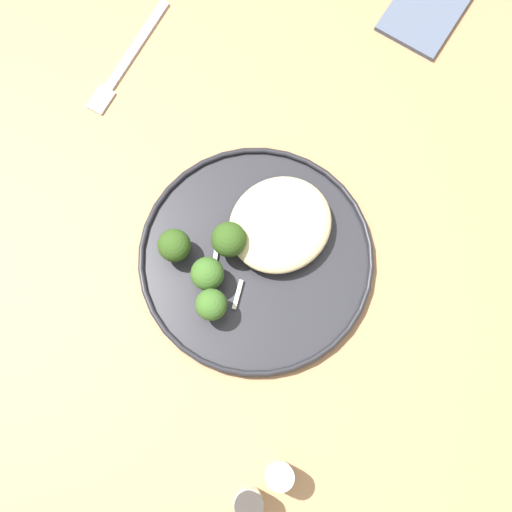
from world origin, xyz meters
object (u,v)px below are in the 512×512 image
at_px(broccoli_floret_front_edge, 229,240).
at_px(pepper_shaker, 249,503).
at_px(seared_scallop_rear_pale, 284,226).
at_px(dinner_plate, 256,258).
at_px(seared_scallop_large_seared, 263,233).
at_px(seared_scallop_front_small, 283,249).
at_px(seared_scallop_half_hidden, 266,213).
at_px(broccoli_floret_near_rim, 207,273).
at_px(broccoli_floret_left_leaning, 174,246).
at_px(dinner_fork, 127,60).
at_px(salt_shaker, 279,476).
at_px(broccoli_floret_split_head, 211,305).
at_px(folded_napkin, 430,3).

xyz_separation_m(broccoli_floret_front_edge, pepper_shaker, (0.17, 0.24, -0.01)).
bearing_deg(broccoli_floret_front_edge, seared_scallop_rear_pale, 160.81).
distance_m(dinner_plate, seared_scallop_large_seared, 0.03).
distance_m(seared_scallop_front_small, seared_scallop_half_hidden, 0.05).
xyz_separation_m(seared_scallop_large_seared, broccoli_floret_near_rim, (0.09, -0.00, 0.02)).
bearing_deg(seared_scallop_half_hidden, seared_scallop_front_small, 74.94).
distance_m(broccoli_floret_left_leaning, broccoli_floret_front_edge, 0.07).
xyz_separation_m(seared_scallop_half_hidden, pepper_shaker, (0.23, 0.25, 0.01)).
height_order(dinner_plate, broccoli_floret_left_leaning, broccoli_floret_left_leaning).
bearing_deg(pepper_shaker, dinner_fork, -113.57).
bearing_deg(dinner_fork, seared_scallop_front_small, 87.71).
bearing_deg(dinner_fork, seared_scallop_rear_pale, 91.16).
xyz_separation_m(salt_shaker, pepper_shaker, (0.04, 0.00, 0.00)).
distance_m(salt_shaker, pepper_shaker, 0.04).
xyz_separation_m(broccoli_floret_split_head, salt_shaker, (0.06, 0.20, -0.01)).
bearing_deg(broccoli_floret_left_leaning, salt_shaker, 75.15).
bearing_deg(broccoli_floret_front_edge, salt_shaker, 62.19).
bearing_deg(dinner_fork, folded_napkin, 151.74).
xyz_separation_m(broccoli_floret_front_edge, salt_shaker, (0.13, 0.24, -0.01)).
height_order(seared_scallop_large_seared, broccoli_floret_split_head, broccoli_floret_split_head).
xyz_separation_m(dinner_plate, seared_scallop_half_hidden, (-0.04, -0.03, 0.01)).
height_order(seared_scallop_front_small, seared_scallop_large_seared, seared_scallop_large_seared).
bearing_deg(folded_napkin, broccoli_floret_left_leaning, 6.47).
distance_m(seared_scallop_front_small, salt_shaker, 0.26).
relative_size(seared_scallop_large_seared, pepper_shaker, 0.36).
height_order(dinner_fork, pepper_shaker, pepper_shaker).
distance_m(seared_scallop_front_small, seared_scallop_large_seared, 0.03).
xyz_separation_m(seared_scallop_large_seared, broccoli_floret_split_head, (0.11, 0.03, 0.02)).
distance_m(broccoli_floret_front_edge, pepper_shaker, 0.30).
bearing_deg(salt_shaker, folded_napkin, -149.08).
bearing_deg(seared_scallop_rear_pale, broccoli_floret_front_edge, -19.19).
xyz_separation_m(dinner_plate, pepper_shaker, (0.19, 0.21, 0.02)).
height_order(dinner_plate, seared_scallop_half_hidden, seared_scallop_half_hidden).
bearing_deg(broccoli_floret_split_head, salt_shaker, 72.24).
bearing_deg(dinner_fork, pepper_shaker, 66.43).
height_order(seared_scallop_large_seared, folded_napkin, seared_scallop_large_seared).
distance_m(seared_scallop_rear_pale, broccoli_floret_near_rim, 0.12).
xyz_separation_m(seared_scallop_half_hidden, dinner_fork, (-0.00, -0.29, -0.02)).
bearing_deg(broccoli_floret_left_leaning, dinner_fork, -114.31).
distance_m(dinner_plate, dinner_fork, 0.33).
relative_size(dinner_fork, folded_napkin, 1.20).
xyz_separation_m(broccoli_floret_front_edge, dinner_fork, (-0.06, -0.29, -0.04)).
bearing_deg(salt_shaker, pepper_shaker, 0.00).
distance_m(seared_scallop_front_small, broccoli_floret_left_leaning, 0.13).
height_order(seared_scallop_large_seared, pepper_shaker, pepper_shaker).
relative_size(seared_scallop_half_hidden, broccoli_floret_left_leaning, 0.44).
distance_m(dinner_plate, seared_scallop_front_small, 0.04).
distance_m(broccoli_floret_front_edge, dinner_fork, 0.30).
height_order(seared_scallop_front_small, folded_napkin, seared_scallop_front_small).
height_order(broccoli_floret_near_rim, folded_napkin, broccoli_floret_near_rim).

